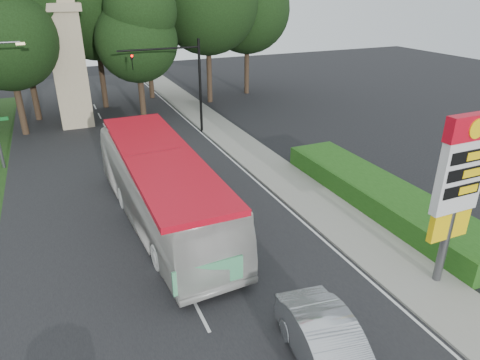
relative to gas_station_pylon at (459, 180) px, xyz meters
name	(u,v)px	position (x,y,z in m)	size (l,w,h in m)	color
road_surface	(150,215)	(-9.20, 10.01, -4.44)	(14.00, 80.00, 0.02)	black
sidewalk_right	(293,185)	(-0.70, 10.01, -4.39)	(3.00, 80.00, 0.12)	gray
hedge	(381,196)	(2.30, 6.01, -3.85)	(3.00, 14.00, 1.20)	#1D4C14
gas_station_pylon	(459,180)	(0.00, 0.00, 0.00)	(2.10, 0.45, 6.85)	#59595E
traffic_signal_mast	(183,74)	(-3.52, 22.00, 0.22)	(6.10, 0.35, 7.20)	black
monument	(68,63)	(-11.20, 28.01, 0.66)	(3.00, 3.00, 10.05)	tan
tree_monument_left	(1,18)	(-15.20, 27.01, 4.23)	(7.28, 7.28, 14.30)	#2D2116
tree_monument_right	(135,23)	(-5.70, 27.51, 3.56)	(6.72, 6.72, 13.20)	#2D2116
transit_bus	(162,189)	(-8.71, 8.86, -2.59)	(3.12, 13.32, 3.71)	silver
sedan_silver	(330,350)	(-6.42, -1.90, -3.62)	(1.76, 5.05, 1.66)	#B2B4BB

